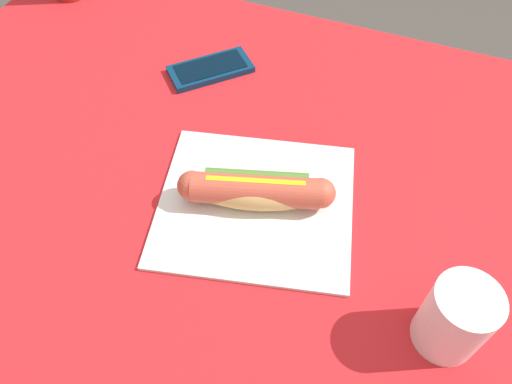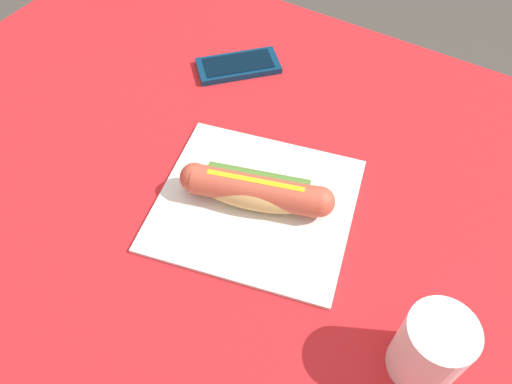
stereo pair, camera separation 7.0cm
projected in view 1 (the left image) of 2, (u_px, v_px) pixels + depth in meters
The scene contains 6 objects.
ground_plane at pixel (230, 359), 1.33m from camera, with size 6.00×6.00×0.00m, color #47423D.
dining_table at pixel (214, 234), 0.84m from camera, with size 1.20×0.97×0.75m.
paper_wrapper at pixel (256, 203), 0.72m from camera, with size 0.28×0.25×0.01m, color silver.
hot_dog at pixel (256, 190), 0.70m from camera, with size 0.21×0.10×0.05m.
cell_phone at pixel (211, 69), 0.90m from camera, with size 0.15×0.15×0.01m.
drinking_cup at pixel (455, 318), 0.56m from camera, with size 0.08×0.08×0.10m, color white.
Camera 1 is at (0.23, -0.39, 1.34)m, focal length 34.83 mm.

